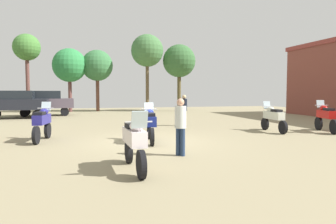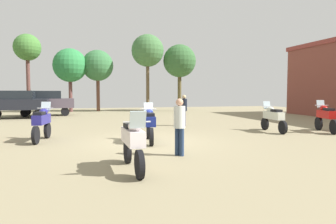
{
  "view_description": "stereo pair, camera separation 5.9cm",
  "coord_description": "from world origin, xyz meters",
  "px_view_note": "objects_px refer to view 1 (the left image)",
  "views": [
    {
      "loc": [
        -2.15,
        -11.32,
        1.9
      ],
      "look_at": [
        2.37,
        6.16,
        0.73
      ],
      "focal_mm": 32.51,
      "sensor_mm": 36.0,
      "label": 1
    },
    {
      "loc": [
        -2.09,
        -11.33,
        1.9
      ],
      "look_at": [
        2.37,
        6.16,
        0.73
      ],
      "focal_mm": 32.51,
      "sensor_mm": 36.0,
      "label": 2
    }
  ],
  "objects_px": {
    "motorcycle_7": "(150,123)",
    "tree_6": "(70,66)",
    "motorcycle_12": "(134,141)",
    "car_3": "(45,101)",
    "tree_2": "(27,49)",
    "tree_3": "(179,61)",
    "motorcycle_4": "(326,117)",
    "person_1": "(184,108)",
    "motorcycle_11": "(42,122)",
    "motorcycle_3": "(273,117)",
    "tree_1": "(147,51)",
    "car_2": "(16,102)",
    "person_2": "(180,122)",
    "tree_5": "(97,66)"
  },
  "relations": [
    {
      "from": "motorcycle_12",
      "to": "car_3",
      "type": "bearing_deg",
      "value": -79.4
    },
    {
      "from": "motorcycle_7",
      "to": "tree_6",
      "type": "bearing_deg",
      "value": 108.46
    },
    {
      "from": "tree_2",
      "to": "tree_6",
      "type": "relative_size",
      "value": 1.2
    },
    {
      "from": "motorcycle_11",
      "to": "car_3",
      "type": "xyz_separation_m",
      "value": [
        -1.66,
        13.52,
        0.43
      ]
    },
    {
      "from": "person_2",
      "to": "tree_2",
      "type": "distance_m",
      "value": 24.12
    },
    {
      "from": "motorcycle_3",
      "to": "motorcycle_7",
      "type": "relative_size",
      "value": 0.98
    },
    {
      "from": "car_2",
      "to": "tree_5",
      "type": "distance_m",
      "value": 9.94
    },
    {
      "from": "tree_3",
      "to": "tree_6",
      "type": "height_order",
      "value": "tree_3"
    },
    {
      "from": "motorcycle_11",
      "to": "motorcycle_4",
      "type": "bearing_deg",
      "value": 5.71
    },
    {
      "from": "car_3",
      "to": "person_1",
      "type": "bearing_deg",
      "value": -143.85
    },
    {
      "from": "motorcycle_12",
      "to": "person_1",
      "type": "xyz_separation_m",
      "value": [
        4.09,
        9.02,
        0.29
      ]
    },
    {
      "from": "person_2",
      "to": "tree_3",
      "type": "bearing_deg",
      "value": 128.76
    },
    {
      "from": "tree_6",
      "to": "motorcycle_11",
      "type": "bearing_deg",
      "value": -89.93
    },
    {
      "from": "motorcycle_11",
      "to": "car_3",
      "type": "bearing_deg",
      "value": 104.93
    },
    {
      "from": "motorcycle_7",
      "to": "tree_1",
      "type": "bearing_deg",
      "value": 86.56
    },
    {
      "from": "motorcycle_12",
      "to": "car_3",
      "type": "relative_size",
      "value": 0.5
    },
    {
      "from": "motorcycle_11",
      "to": "person_2",
      "type": "relative_size",
      "value": 1.27
    },
    {
      "from": "tree_6",
      "to": "car_3",
      "type": "bearing_deg",
      "value": -109.01
    },
    {
      "from": "motorcycle_4",
      "to": "tree_6",
      "type": "bearing_deg",
      "value": 140.9
    },
    {
      "from": "person_1",
      "to": "person_2",
      "type": "xyz_separation_m",
      "value": [
        -2.53,
        -7.65,
        -0.03
      ]
    },
    {
      "from": "motorcycle_4",
      "to": "tree_3",
      "type": "relative_size",
      "value": 0.32
    },
    {
      "from": "car_3",
      "to": "tree_3",
      "type": "relative_size",
      "value": 0.67
    },
    {
      "from": "motorcycle_7",
      "to": "car_3",
      "type": "xyz_separation_m",
      "value": [
        -5.64,
        14.78,
        0.44
      ]
    },
    {
      "from": "motorcycle_3",
      "to": "car_3",
      "type": "height_order",
      "value": "car_3"
    },
    {
      "from": "motorcycle_12",
      "to": "tree_1",
      "type": "height_order",
      "value": "tree_1"
    },
    {
      "from": "car_3",
      "to": "tree_5",
      "type": "height_order",
      "value": "tree_5"
    },
    {
      "from": "car_3",
      "to": "motorcycle_3",
      "type": "bearing_deg",
      "value": -143.07
    },
    {
      "from": "motorcycle_3",
      "to": "tree_1",
      "type": "distance_m",
      "value": 17.89
    },
    {
      "from": "car_2",
      "to": "person_2",
      "type": "relative_size",
      "value": 2.56
    },
    {
      "from": "tree_2",
      "to": "tree_3",
      "type": "distance_m",
      "value": 14.39
    },
    {
      "from": "car_3",
      "to": "person_2",
      "type": "relative_size",
      "value": 2.61
    },
    {
      "from": "motorcycle_7",
      "to": "person_2",
      "type": "xyz_separation_m",
      "value": [
        0.39,
        -2.67,
        0.26
      ]
    },
    {
      "from": "motorcycle_4",
      "to": "person_1",
      "type": "distance_m",
      "value": 7.1
    },
    {
      "from": "motorcycle_4",
      "to": "motorcycle_7",
      "type": "xyz_separation_m",
      "value": [
        -8.62,
        -0.77,
        -0.01
      ]
    },
    {
      "from": "car_3",
      "to": "person_1",
      "type": "xyz_separation_m",
      "value": [
        8.55,
        -9.79,
        -0.15
      ]
    },
    {
      "from": "person_2",
      "to": "motorcycle_12",
      "type": "bearing_deg",
      "value": -83.59
    },
    {
      "from": "tree_3",
      "to": "tree_6",
      "type": "bearing_deg",
      "value": 172.86
    },
    {
      "from": "tree_1",
      "to": "motorcycle_12",
      "type": "bearing_deg",
      "value": -101.42
    },
    {
      "from": "car_2",
      "to": "motorcycle_11",
      "type": "bearing_deg",
      "value": -165.53
    },
    {
      "from": "tree_1",
      "to": "tree_6",
      "type": "relative_size",
      "value": 1.24
    },
    {
      "from": "motorcycle_11",
      "to": "tree_5",
      "type": "xyz_separation_m",
      "value": [
        2.58,
        18.53,
        3.76
      ]
    },
    {
      "from": "motorcycle_11",
      "to": "person_2",
      "type": "height_order",
      "value": "person_2"
    },
    {
      "from": "motorcycle_3",
      "to": "car_2",
      "type": "relative_size",
      "value": 0.51
    },
    {
      "from": "motorcycle_12",
      "to": "tree_5",
      "type": "height_order",
      "value": "tree_5"
    },
    {
      "from": "car_3",
      "to": "person_1",
      "type": "distance_m",
      "value": 13.0
    },
    {
      "from": "motorcycle_4",
      "to": "person_1",
      "type": "bearing_deg",
      "value": 160.51
    },
    {
      "from": "motorcycle_11",
      "to": "car_3",
      "type": "distance_m",
      "value": 13.62
    },
    {
      "from": "car_3",
      "to": "tree_1",
      "type": "xyz_separation_m",
      "value": [
        8.98,
        3.6,
        4.74
      ]
    },
    {
      "from": "motorcycle_4",
      "to": "tree_2",
      "type": "height_order",
      "value": "tree_2"
    },
    {
      "from": "car_3",
      "to": "tree_1",
      "type": "relative_size",
      "value": 0.59
    }
  ]
}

